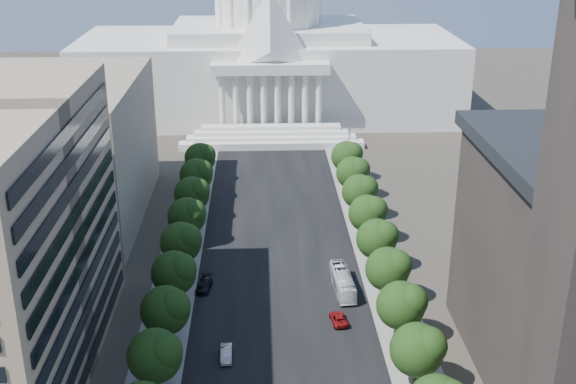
{
  "coord_description": "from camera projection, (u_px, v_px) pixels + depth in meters",
  "views": [
    {
      "loc": [
        -3.21,
        -47.93,
        62.78
      ],
      "look_at": [
        1.68,
        73.11,
        15.3
      ],
      "focal_mm": 45.0,
      "sensor_mm": 36.0,
      "label": 1
    }
  ],
  "objects": [
    {
      "name": "road_asphalt",
      "position": [
        277.0,
        231.0,
        151.35
      ],
      "size": [
        30.0,
        260.0,
        0.01
      ],
      "primitive_type": "cube",
      "color": "black",
      "rests_on": "ground"
    },
    {
      "name": "sidewalk_left",
      "position": [
        186.0,
        232.0,
        150.63
      ],
      "size": [
        8.0,
        260.0,
        0.02
      ],
      "primitive_type": "cube",
      "color": "gray",
      "rests_on": "ground"
    },
    {
      "name": "tree_l_c",
      "position": [
        157.0,
        355.0,
        97.91
      ],
      "size": [
        7.79,
        7.6,
        9.97
      ],
      "color": "#33261C",
      "rests_on": "ground"
    },
    {
      "name": "tree_r_i",
      "position": [
        354.0,
        172.0,
        166.25
      ],
      "size": [
        7.79,
        7.6,
        9.97
      ],
      "color": "#33261C",
      "rests_on": "ground"
    },
    {
      "name": "streetlight_c",
      "position": [
        399.0,
        271.0,
        122.06
      ],
      "size": [
        2.61,
        0.44,
        9.0
      ],
      "color": "gray",
      "rests_on": "ground"
    },
    {
      "name": "tree_l_e",
      "position": [
        176.0,
        272.0,
        120.24
      ],
      "size": [
        7.79,
        7.6,
        9.97
      ],
      "color": "#33261C",
      "rests_on": "ground"
    },
    {
      "name": "tree_l_h",
      "position": [
        193.0,
        193.0,
        153.73
      ],
      "size": [
        7.79,
        7.6,
        9.97
      ],
      "color": "#33261C",
      "rests_on": "ground"
    },
    {
      "name": "tree_r_d",
      "position": [
        403.0,
        304.0,
        110.43
      ],
      "size": [
        7.79,
        7.6,
        9.97
      ],
      "color": "#33261C",
      "rests_on": "ground"
    },
    {
      "name": "car_red",
      "position": [
        338.0,
        319.0,
        117.37
      ],
      "size": [
        3.01,
        5.38,
        1.42
      ],
      "primitive_type": "imported",
      "rotation": [
        0.0,
        0.0,
        3.27
      ],
      "color": "maroon",
      "rests_on": "ground"
    },
    {
      "name": "tree_r_j",
      "position": [
        348.0,
        155.0,
        177.41
      ],
      "size": [
        7.79,
        7.6,
        9.97
      ],
      "color": "#33261C",
      "rests_on": "ground"
    },
    {
      "name": "streetlight_f",
      "position": [
        347.0,
        139.0,
        191.83
      ],
      "size": [
        2.61,
        0.44,
        9.0
      ],
      "color": "gray",
      "rests_on": "ground"
    },
    {
      "name": "tree_r_h",
      "position": [
        361.0,
        191.0,
        155.08
      ],
      "size": [
        7.79,
        7.6,
        9.97
      ],
      "color": "#33261C",
      "rests_on": "ground"
    },
    {
      "name": "streetlight_b",
      "position": [
        432.0,
        356.0,
        98.8
      ],
      "size": [
        2.61,
        0.44,
        9.0
      ],
      "color": "gray",
      "rests_on": "ground"
    },
    {
      "name": "car_silver",
      "position": [
        226.0,
        354.0,
        107.98
      ],
      "size": [
        1.84,
        4.91,
        1.6
      ],
      "primitive_type": "imported",
      "rotation": [
        0.0,
        0.0,
        0.03
      ],
      "color": "#AFB2B7",
      "rests_on": "ground"
    },
    {
      "name": "tree_l_f",
      "position": [
        182.0,
        241.0,
        131.4
      ],
      "size": [
        7.79,
        7.6,
        9.97
      ],
      "color": "#33261C",
      "rests_on": "ground"
    },
    {
      "name": "tree_l_d",
      "position": [
        167.0,
        309.0,
        109.07
      ],
      "size": [
        7.79,
        7.6,
        9.97
      ],
      "color": "#33261C",
      "rests_on": "ground"
    },
    {
      "name": "tree_r_c",
      "position": [
        420.0,
        349.0,
        99.26
      ],
      "size": [
        7.79,
        7.6,
        9.97
      ],
      "color": "#33261C",
      "rests_on": "ground"
    },
    {
      "name": "streetlight_d",
      "position": [
        376.0,
        213.0,
        145.32
      ],
      "size": [
        2.61,
        0.44,
        9.0
      ],
      "color": "gray",
      "rests_on": "ground"
    },
    {
      "name": "tree_r_g",
      "position": [
        369.0,
        212.0,
        143.92
      ],
      "size": [
        7.79,
        7.6,
        9.97
      ],
      "color": "#33261C",
      "rests_on": "ground"
    },
    {
      "name": "car_dark_b",
      "position": [
        204.0,
        285.0,
        127.75
      ],
      "size": [
        3.03,
        5.93,
        1.65
      ],
      "primitive_type": "imported",
      "rotation": [
        0.0,
        0.0,
        -0.13
      ],
      "color": "black",
      "rests_on": "ground"
    },
    {
      "name": "tree_l_i",
      "position": [
        198.0,
        174.0,
        164.89
      ],
      "size": [
        7.79,
        7.6,
        9.97
      ],
      "color": "#33261C",
      "rests_on": "ground"
    },
    {
      "name": "office_block_left_far",
      "position": [
        50.0,
        151.0,
        153.37
      ],
      "size": [
        38.0,
        52.0,
        30.0
      ],
      "primitive_type": "cube",
      "color": "gray",
      "rests_on": "ground"
    },
    {
      "name": "tree_l_g",
      "position": [
        188.0,
        215.0,
        142.57
      ],
      "size": [
        7.79,
        7.6,
        9.97
      ],
      "color": "#33261C",
      "rests_on": "ground"
    },
    {
      "name": "city_bus",
      "position": [
        343.0,
        282.0,
        126.97
      ],
      "size": [
        3.6,
        12.45,
        3.43
      ],
      "primitive_type": "imported",
      "rotation": [
        0.0,
        0.0,
        0.06
      ],
      "color": "silver",
      "rests_on": "ground"
    },
    {
      "name": "tree_r_f",
      "position": [
        379.0,
        238.0,
        132.76
      ],
      "size": [
        7.79,
        7.6,
        9.97
      ],
      "color": "#33261C",
      "rests_on": "ground"
    },
    {
      "name": "capitol",
      "position": [
        269.0,
        52.0,
        232.32
      ],
      "size": [
        120.0,
        56.0,
        73.0
      ],
      "color": "white",
      "rests_on": "ground"
    },
    {
      "name": "sidewalk_right",
      "position": [
        367.0,
        229.0,
        152.06
      ],
      "size": [
        8.0,
        260.0,
        0.02
      ],
      "primitive_type": "cube",
      "color": "gray",
      "rests_on": "ground"
    },
    {
      "name": "tree_r_e",
      "position": [
        390.0,
        268.0,
        121.59
      ],
      "size": [
        7.79,
        7.6,
        9.97
      ],
      "color": "#33261C",
      "rests_on": "ground"
    },
    {
      "name": "tree_l_j",
      "position": [
        201.0,
        157.0,
        176.06
      ],
      "size": [
        7.79,
        7.6,
        9.97
      ],
      "color": "#33261C",
      "rests_on": "ground"
    },
    {
      "name": "streetlight_e",
      "position": [
        359.0,
        171.0,
        168.58
      ],
      "size": [
        2.61,
        0.44,
        9.0
      ],
      "color": "gray",
      "rests_on": "ground"
    }
  ]
}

